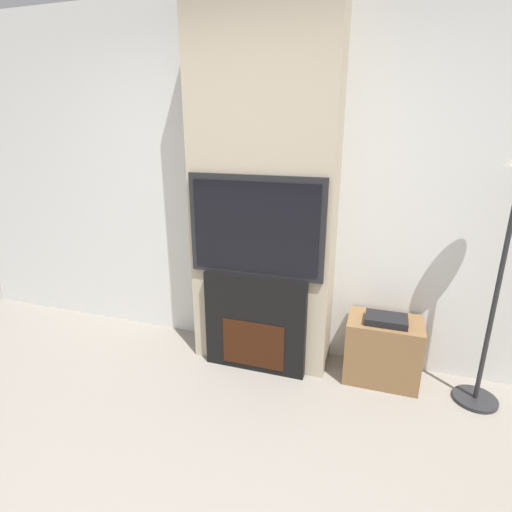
{
  "coord_description": "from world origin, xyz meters",
  "views": [
    {
      "loc": [
        0.84,
        -0.91,
        1.8
      ],
      "look_at": [
        0.0,
        1.65,
        0.91
      ],
      "focal_mm": 28.0,
      "sensor_mm": 36.0,
      "label": 1
    }
  ],
  "objects_px": {
    "fireplace": "(256,323)",
    "floor_lamp": "(504,256)",
    "television": "(256,227)",
    "media_stand": "(383,349)"
  },
  "relations": [
    {
      "from": "fireplace",
      "to": "floor_lamp",
      "type": "relative_size",
      "value": 0.46
    },
    {
      "from": "floor_lamp",
      "to": "media_stand",
      "type": "height_order",
      "value": "floor_lamp"
    },
    {
      "from": "fireplace",
      "to": "television",
      "type": "height_order",
      "value": "television"
    },
    {
      "from": "fireplace",
      "to": "floor_lamp",
      "type": "bearing_deg",
      "value": 2.87
    },
    {
      "from": "fireplace",
      "to": "media_stand",
      "type": "bearing_deg",
      "value": 8.97
    },
    {
      "from": "television",
      "to": "floor_lamp",
      "type": "relative_size",
      "value": 0.58
    },
    {
      "from": "fireplace",
      "to": "floor_lamp",
      "type": "height_order",
      "value": "floor_lamp"
    },
    {
      "from": "fireplace",
      "to": "television",
      "type": "distance_m",
      "value": 0.74
    },
    {
      "from": "television",
      "to": "media_stand",
      "type": "bearing_deg",
      "value": 9.09
    },
    {
      "from": "floor_lamp",
      "to": "media_stand",
      "type": "distance_m",
      "value": 1.02
    }
  ]
}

